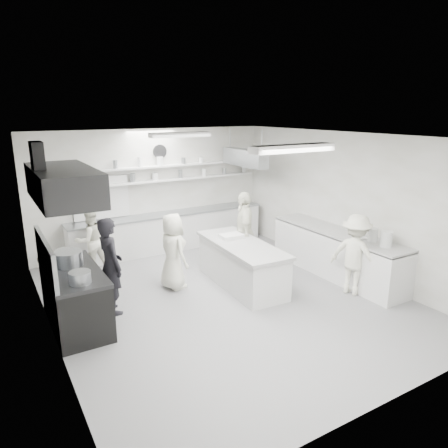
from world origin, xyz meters
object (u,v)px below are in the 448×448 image
cook_stove (111,266)px  cook_back (91,240)px  back_counter (170,231)px  right_counter (336,254)px  stove (75,299)px  prep_island (242,265)px

cook_stove → cook_back: 2.11m
back_counter → right_counter: size_ratio=1.52×
stove → cook_back: 2.40m
cook_stove → cook_back: (0.15, 2.10, -0.13)m
cook_stove → cook_back: size_ratio=1.19×
right_counter → cook_stove: 4.68m
stove → cook_back: cook_back is taller
back_counter → right_counter: 4.13m
prep_island → cook_stove: (-2.58, 0.16, 0.44)m
stove → back_counter: back_counter is taller
stove → prep_island: (3.23, -0.01, -0.03)m
cook_stove → right_counter: bearing=-104.7°
right_counter → cook_back: 5.28m
stove → cook_stove: cook_stove is taller
cook_stove → prep_island: bearing=-99.0°
stove → right_counter: (5.25, -0.60, 0.02)m
prep_island → back_counter: bearing=99.6°
prep_island → cook_back: size_ratio=1.57×
right_counter → cook_back: (-4.45, 2.85, 0.25)m
right_counter → prep_island: size_ratio=1.46×
prep_island → cook_stove: 2.62m
stove → cook_back: bearing=70.3°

